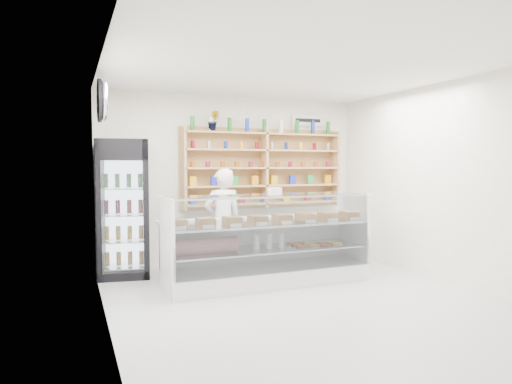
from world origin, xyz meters
name	(u,v)px	position (x,y,z in m)	size (l,w,h in m)	color
room	(304,186)	(0.00, 0.00, 1.40)	(5.00, 5.00, 5.00)	#A6A7AB
display_counter	(267,259)	(-0.06, 0.96, 0.35)	(2.86, 0.85, 1.24)	white
shop_worker	(223,221)	(-0.45, 1.71, 0.80)	(0.58, 0.38, 1.60)	silver
drinks_cooler	(124,208)	(-1.85, 2.13, 1.01)	(0.83, 0.82, 2.02)	black
wall_shelving	(264,168)	(0.50, 2.34, 1.59)	(2.84, 0.28, 1.33)	tan
potted_plant	(213,121)	(-0.40, 2.34, 2.36)	(0.18, 0.15, 0.34)	#1E6626
security_mirror	(104,101)	(-2.17, 1.20, 2.45)	(0.15, 0.50, 0.50)	silver
wall_sign	(307,120)	(1.40, 2.47, 2.45)	(0.62, 0.03, 0.20)	white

